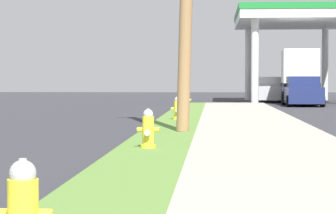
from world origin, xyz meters
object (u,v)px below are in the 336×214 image
Objects in this scene: fire_hydrant_second at (148,131)px; car_silver_by_far_pump at (271,90)px; car_navy_by_near_pump at (302,92)px; fire_hydrant_fourth at (187,100)px; fire_hydrant_third at (177,109)px; truck_black_at_forecourt at (299,78)px.

car_silver_by_far_pump reaches higher than fire_hydrant_second.
car_silver_by_far_pump is (4.83, 32.95, 0.28)m from fire_hydrant_second.
fire_hydrant_fourth is at bearing -137.19° from car_navy_by_near_pump.
truck_black_at_forecourt reaches higher than fire_hydrant_third.
fire_hydrant_second is at bearing -101.78° from truck_black_at_forecourt.
car_navy_by_near_pump is 7.09m from car_silver_by_far_pump.
fire_hydrant_second is at bearing -90.37° from fire_hydrant_third.
fire_hydrant_fourth is (-0.09, 10.48, 0.00)m from fire_hydrant_third.
fire_hydrant_second is at bearing -98.33° from car_silver_by_far_pump.
fire_hydrant_second is 30.36m from truck_black_at_forecourt.
car_navy_by_near_pump is at bearing 77.10° from fire_hydrant_second.
car_navy_by_near_pump and car_silver_by_far_pump have the same top height.
fire_hydrant_fourth is 13.43m from car_silver_by_far_pump.
truck_black_at_forecourt is at bearing 72.76° from fire_hydrant_third.
truck_black_at_forecourt is (1.37, -3.25, 0.77)m from car_silver_by_far_pump.
truck_black_at_forecourt is at bearing 56.17° from fire_hydrant_fourth.
fire_hydrant_third is (0.06, 9.95, 0.00)m from fire_hydrant_second.
fire_hydrant_fourth is 0.16× the size of car_silver_by_far_pump.
car_silver_by_far_pump is at bearing 68.84° from fire_hydrant_fourth.
car_navy_by_near_pump is (5.97, 5.53, 0.28)m from fire_hydrant_fourth.
fire_hydrant_second is 33.30m from car_silver_by_far_pump.
fire_hydrant_third and fire_hydrant_fourth have the same top height.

